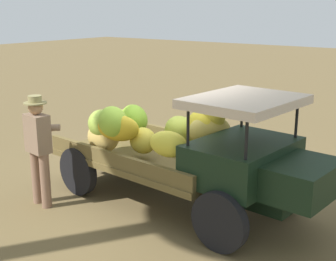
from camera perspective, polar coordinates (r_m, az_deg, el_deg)
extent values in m
plane|color=brown|center=(7.73, -0.15, -7.71)|extent=(60.00, 60.00, 0.00)
cube|color=black|center=(7.28, 0.59, -5.42)|extent=(4.02, 0.78, 0.16)
cylinder|color=black|center=(7.17, 13.75, -6.62)|extent=(0.80, 0.21, 0.79)
cylinder|color=black|center=(5.90, 6.34, -11.10)|extent=(0.80, 0.21, 0.79)
cylinder|color=black|center=(8.72, -2.72, -2.31)|extent=(0.80, 0.21, 0.79)
cylinder|color=black|center=(7.71, -11.02, -4.92)|extent=(0.80, 0.21, 0.79)
cube|color=brown|center=(7.51, -2.01, -3.34)|extent=(3.13, 1.97, 0.10)
cube|color=brown|center=(8.03, 1.88, -0.91)|extent=(3.00, 0.33, 0.22)
cube|color=brown|center=(6.92, -6.57, -3.62)|extent=(3.00, 0.33, 0.22)
cube|color=black|center=(6.42, 9.13, -3.68)|extent=(1.22, 1.61, 0.55)
cube|color=black|center=(6.04, 16.37, -5.87)|extent=(0.79, 1.12, 0.44)
cylinder|color=black|center=(6.61, 15.55, 1.48)|extent=(0.04, 0.04, 0.55)
cylinder|color=black|center=(5.51, 9.63, -0.83)|extent=(0.04, 0.04, 0.55)
cylinder|color=black|center=(7.03, 9.10, 2.61)|extent=(0.04, 0.04, 0.55)
cylinder|color=black|center=(6.00, 2.48, 0.66)|extent=(0.04, 0.04, 0.55)
cube|color=beige|center=(6.21, 9.44, 3.56)|extent=(1.34, 1.62, 0.12)
ellipsoid|color=yellow|center=(6.32, 0.09, -1.69)|extent=(0.61, 0.45, 0.43)
ellipsoid|color=tan|center=(7.47, -7.96, -0.73)|extent=(0.60, 0.50, 0.59)
ellipsoid|color=gold|center=(7.03, 5.15, -0.07)|extent=(0.79, 0.77, 0.57)
ellipsoid|color=#89BC2E|center=(7.77, -4.18, 1.41)|extent=(0.88, 0.88, 0.63)
ellipsoid|color=yellow|center=(7.10, 5.30, 2.02)|extent=(0.75, 0.69, 0.54)
ellipsoid|color=#B4BE45|center=(7.68, 1.95, -0.06)|extent=(0.83, 0.78, 0.56)
ellipsoid|color=#BAC944|center=(7.67, 1.45, 0.16)|extent=(0.82, 0.82, 0.57)
ellipsoid|color=gold|center=(6.99, -6.13, 0.31)|extent=(0.79, 0.71, 0.55)
ellipsoid|color=gold|center=(7.13, 4.22, 0.80)|extent=(0.79, 0.78, 0.58)
ellipsoid|color=yellow|center=(7.16, -3.09, -1.24)|extent=(0.58, 0.56, 0.47)
ellipsoid|color=#C4BA53|center=(8.52, -5.61, 1.25)|extent=(0.80, 0.71, 0.40)
ellipsoid|color=#93B13D|center=(7.45, -8.06, 0.76)|extent=(0.76, 0.78, 0.62)
ellipsoid|color=#97C337|center=(7.01, -6.77, 1.08)|extent=(0.82, 0.82, 0.62)
cylinder|color=#84614B|center=(7.52, -15.87, -5.46)|extent=(0.15, 0.15, 0.86)
cylinder|color=#84614B|center=(7.31, -14.85, -6.00)|extent=(0.15, 0.15, 0.86)
cube|color=#826750|center=(7.20, -15.76, -0.36)|extent=(0.43, 0.30, 0.58)
cylinder|color=#826750|center=(7.31, -15.52, 0.59)|extent=(0.29, 0.40, 0.10)
cylinder|color=#826750|center=(7.14, -14.71, 0.32)|extent=(0.36, 0.35, 0.10)
sphere|color=#A77B56|center=(7.11, -15.98, 2.76)|extent=(0.22, 0.22, 0.22)
cylinder|color=olive|center=(7.09, -16.02, 3.28)|extent=(0.34, 0.34, 0.02)
cylinder|color=olive|center=(7.08, -16.06, 3.75)|extent=(0.20, 0.20, 0.10)
cube|color=olive|center=(9.43, -7.34, -2.27)|extent=(0.64, 0.64, 0.41)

